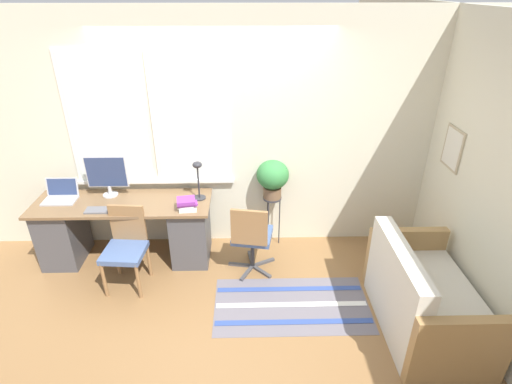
# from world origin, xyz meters

# --- Properties ---
(ground_plane) EXTENTS (14.00, 14.00, 0.00)m
(ground_plane) POSITION_xyz_m (0.00, 0.00, 0.00)
(ground_plane) COLOR olive
(wall_back_with_window) EXTENTS (9.00, 0.12, 2.70)m
(wall_back_with_window) POSITION_xyz_m (-0.04, 0.71, 1.36)
(wall_back_with_window) COLOR beige
(wall_back_with_window) RESTS_ON ground_plane
(wall_right_with_picture) EXTENTS (0.08, 9.00, 2.70)m
(wall_right_with_picture) POSITION_xyz_m (2.44, 0.00, 1.35)
(wall_right_with_picture) COLOR beige
(wall_right_with_picture) RESTS_ON ground_plane
(desk) EXTENTS (1.93, 0.63, 0.74)m
(desk) POSITION_xyz_m (-1.05, 0.32, 0.40)
(desk) COLOR brown
(desk) RESTS_ON ground_plane
(laptop) EXTENTS (0.35, 0.25, 0.22)m
(laptop) POSITION_xyz_m (-1.73, 0.39, 0.79)
(laptop) COLOR #B7B7BC
(laptop) RESTS_ON desk
(monitor) EXTENTS (0.45, 0.17, 0.47)m
(monitor) POSITION_xyz_m (-1.21, 0.48, 1.00)
(monitor) COLOR silver
(monitor) RESTS_ON desk
(keyboard) EXTENTS (0.32, 0.14, 0.02)m
(keyboard) POSITION_xyz_m (-1.21, 0.13, 0.75)
(keyboard) COLOR slate
(keyboard) RESTS_ON desk
(mouse) EXTENTS (0.03, 0.06, 0.03)m
(mouse) POSITION_xyz_m (-0.97, 0.13, 0.76)
(mouse) COLOR slate
(mouse) RESTS_ON desk
(desk_lamp) EXTENTS (0.14, 0.14, 0.44)m
(desk_lamp) POSITION_xyz_m (-0.20, 0.38, 1.04)
(desk_lamp) COLOR #2D2D33
(desk_lamp) RESTS_ON desk
(book_stack) EXTENTS (0.23, 0.19, 0.12)m
(book_stack) POSITION_xyz_m (-0.31, 0.14, 0.80)
(book_stack) COLOR white
(book_stack) RESTS_ON desk
(desk_chair_wooden) EXTENTS (0.44, 0.45, 0.86)m
(desk_chair_wooden) POSITION_xyz_m (-0.93, -0.12, 0.47)
(desk_chair_wooden) COLOR olive
(desk_chair_wooden) RESTS_ON ground_plane
(office_chair_swivel) EXTENTS (0.53, 0.53, 0.87)m
(office_chair_swivel) POSITION_xyz_m (0.37, 0.03, 0.46)
(office_chair_swivel) COLOR #47474C
(office_chair_swivel) RESTS_ON ground_plane
(couch_loveseat) EXTENTS (0.79, 1.30, 0.86)m
(couch_loveseat) POSITION_xyz_m (1.92, -0.81, 0.30)
(couch_loveseat) COLOR silver
(couch_loveseat) RESTS_ON ground_plane
(plant_stand) EXTENTS (0.22, 0.22, 0.65)m
(plant_stand) POSITION_xyz_m (0.62, 0.57, 0.55)
(plant_stand) COLOR #333338
(plant_stand) RESTS_ON ground_plane
(potted_plant) EXTENTS (0.37, 0.37, 0.46)m
(potted_plant) POSITION_xyz_m (0.62, 0.57, 0.91)
(potted_plant) COLOR brown
(potted_plant) RESTS_ON plant_stand
(floor_rug_striped) EXTENTS (1.54, 0.81, 0.01)m
(floor_rug_striped) POSITION_xyz_m (0.76, -0.52, 0.00)
(floor_rug_striped) COLOR slate
(floor_rug_striped) RESTS_ON ground_plane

